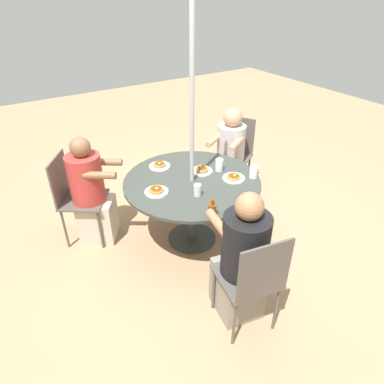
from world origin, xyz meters
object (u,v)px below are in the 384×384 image
at_px(syrup_bottle, 212,209).
at_px(coffee_cup, 254,172).
at_px(patio_chair_north, 74,194).
at_px(pancake_plate_a, 156,191).
at_px(pancake_plate_b, 160,166).
at_px(pancake_plate_d, 234,178).
at_px(diner_south, 229,158).
at_px(drinking_glass_b, 219,165).
at_px(diner_north, 92,195).
at_px(drinking_glass_a, 198,190).
at_px(patio_chair_east, 253,278).
at_px(pancake_plate_c, 202,170).
at_px(patio_chair_south, 235,150).
at_px(patio_table, 192,189).
at_px(diner_east, 241,263).

height_order(syrup_bottle, coffee_cup, syrup_bottle).
distance_m(patio_chair_north, pancake_plate_a, 0.91).
distance_m(pancake_plate_b, pancake_plate_d, 0.77).
bearing_deg(diner_south, drinking_glass_b, 102.33).
bearing_deg(diner_north, syrup_bottle, 64.43).
bearing_deg(syrup_bottle, pancake_plate_a, 21.52).
xyz_separation_m(syrup_bottle, drinking_glass_b, (0.59, -0.51, 0.00)).
height_order(pancake_plate_a, drinking_glass_a, drinking_glass_a).
bearing_deg(patio_chair_north, coffee_cup, 92.59).
height_order(diner_north, patio_chair_east, diner_north).
distance_m(patio_chair_east, pancake_plate_c, 1.32).
xyz_separation_m(coffee_cup, drinking_glass_a, (0.02, 0.64, -0.00)).
distance_m(patio_chair_south, pancake_plate_d, 1.05).
relative_size(diner_north, drinking_glass_a, 10.46).
bearing_deg(pancake_plate_c, pancake_plate_b, 44.04).
bearing_deg(patio_table, pancake_plate_c, -62.13).
xyz_separation_m(pancake_plate_a, pancake_plate_d, (-0.18, -0.74, -0.00)).
height_order(diner_north, coffee_cup, diner_north).
height_order(diner_south, syrup_bottle, diner_south).
distance_m(patio_chair_south, syrup_bottle, 1.68).
relative_size(pancake_plate_c, coffee_cup, 1.90).
relative_size(diner_east, patio_chair_south, 1.25).
bearing_deg(diner_north, pancake_plate_a, 71.37).
bearing_deg(syrup_bottle, diner_north, 29.97).
height_order(patio_chair_south, drinking_glass_a, patio_chair_south).
relative_size(patio_table, diner_north, 1.15).
bearing_deg(pancake_plate_c, pancake_plate_a, 100.66).
height_order(diner_east, pancake_plate_c, diner_east).
bearing_deg(pancake_plate_a, diner_north, 36.90).
xyz_separation_m(pancake_plate_a, drinking_glass_b, (0.04, -0.73, 0.04)).
relative_size(patio_chair_north, pancake_plate_d, 4.33).
xyz_separation_m(pancake_plate_d, drinking_glass_b, (0.22, 0.02, 0.05)).
xyz_separation_m(diner_north, diner_east, (-1.55, -0.64, 0.01)).
xyz_separation_m(diner_east, pancake_plate_c, (1.08, -0.36, 0.20)).
relative_size(patio_table, diner_east, 1.13).
xyz_separation_m(diner_south, drinking_glass_a, (-0.76, 0.97, 0.25)).
bearing_deg(patio_table, syrup_bottle, 163.26).
relative_size(diner_north, drinking_glass_b, 9.24).
xyz_separation_m(pancake_plate_a, drinking_glass_a, (-0.24, -0.29, 0.04)).
relative_size(patio_table, patio_chair_east, 1.41).
xyz_separation_m(diner_east, patio_chair_south, (1.58, -1.20, 0.01)).
bearing_deg(coffee_cup, patio_chair_north, 58.13).
xyz_separation_m(pancake_plate_b, syrup_bottle, (-0.98, 0.04, 0.04)).
relative_size(diner_east, drinking_glass_a, 10.65).
xyz_separation_m(diner_north, syrup_bottle, (-1.14, -0.66, 0.25)).
bearing_deg(drinking_glass_b, pancake_plate_d, -175.95).
bearing_deg(drinking_glass_b, pancake_plate_c, 66.34).
bearing_deg(drinking_glass_b, patio_table, 93.63).
bearing_deg(coffee_cup, patio_chair_east, 139.64).
bearing_deg(patio_chair_north, patio_chair_east, 56.89).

